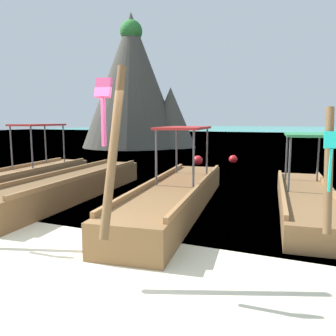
# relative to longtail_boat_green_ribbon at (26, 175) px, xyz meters

# --- Properties ---
(ground) EXTENTS (120.00, 120.00, 0.00)m
(ground) POSITION_rel_longtail_boat_green_ribbon_xyz_m (5.54, -5.18, -0.32)
(ground) COLOR beige
(sea_water) EXTENTS (120.00, 120.00, 0.00)m
(sea_water) POSITION_rel_longtail_boat_green_ribbon_xyz_m (5.54, 56.90, -0.32)
(sea_water) COLOR #2DB29E
(sea_water) RESTS_ON ground
(longtail_boat_green_ribbon) EXTENTS (1.89, 6.59, 2.23)m
(longtail_boat_green_ribbon) POSITION_rel_longtail_boat_green_ribbon_xyz_m (0.00, 0.00, 0.00)
(longtail_boat_green_ribbon) COLOR brown
(longtail_boat_green_ribbon) RESTS_ON ground
(longtail_boat_red_ribbon) EXTENTS (1.73, 7.01, 2.91)m
(longtail_boat_red_ribbon) POSITION_rel_longtail_boat_green_ribbon_xyz_m (2.66, -1.02, 0.00)
(longtail_boat_red_ribbon) COLOR brown
(longtail_boat_red_ribbon) RESTS_ON ground
(longtail_boat_pink_ribbon) EXTENTS (2.18, 7.29, 2.85)m
(longtail_boat_pink_ribbon) POSITION_rel_longtail_boat_green_ribbon_xyz_m (5.72, -1.02, 0.04)
(longtail_boat_pink_ribbon) COLOR brown
(longtail_boat_pink_ribbon) RESTS_ON ground
(longtail_boat_turquoise_ribbon) EXTENTS (1.79, 6.08, 2.30)m
(longtail_boat_turquoise_ribbon) POSITION_rel_longtail_boat_green_ribbon_xyz_m (8.54, 0.02, -0.02)
(longtail_boat_turquoise_ribbon) COLOR brown
(longtail_boat_turquoise_ribbon) RESTS_ON ground
(karst_rock) EXTENTS (8.86, 7.84, 10.26)m
(karst_rock) POSITION_rel_longtail_boat_green_ribbon_xyz_m (-4.45, 15.83, 4.55)
(karst_rock) COLOR #47443D
(karst_rock) RESTS_ON ground
(mooring_buoy_near) EXTENTS (0.47, 0.47, 0.47)m
(mooring_buoy_near) POSITION_rel_longtail_boat_green_ribbon_xyz_m (3.67, 6.76, -0.08)
(mooring_buoy_near) COLOR red
(mooring_buoy_near) RESTS_ON sea_water
(mooring_buoy_far) EXTENTS (0.41, 0.41, 0.41)m
(mooring_buoy_far) POSITION_rel_longtail_boat_green_ribbon_xyz_m (5.01, 8.22, -0.12)
(mooring_buoy_far) COLOR red
(mooring_buoy_far) RESTS_ON sea_water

